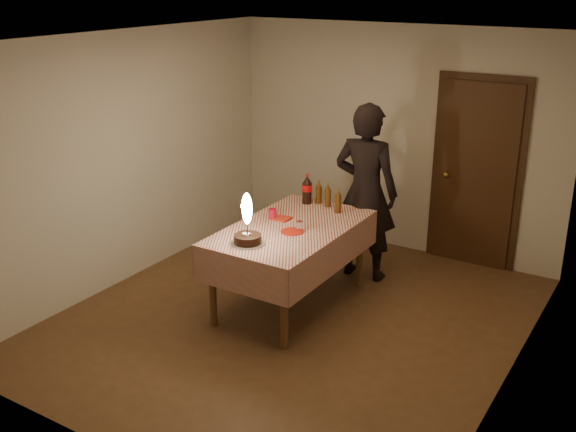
# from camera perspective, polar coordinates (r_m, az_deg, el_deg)

# --- Properties ---
(ground) EXTENTS (4.00, 4.50, 0.01)m
(ground) POSITION_cam_1_polar(r_m,az_deg,el_deg) (6.50, 0.34, -8.73)
(ground) COLOR brown
(ground) RESTS_ON ground
(room_shell) EXTENTS (4.04, 4.54, 2.62)m
(room_shell) POSITION_cam_1_polar(r_m,az_deg,el_deg) (5.93, 1.04, 5.65)
(room_shell) COLOR beige
(room_shell) RESTS_ON ground
(dining_table) EXTENTS (1.02, 1.72, 0.83)m
(dining_table) POSITION_cam_1_polar(r_m,az_deg,el_deg) (6.48, 0.23, -1.81)
(dining_table) COLOR brown
(dining_table) RESTS_ON ground
(birthday_cake) EXTENTS (0.31, 0.31, 0.48)m
(birthday_cake) POSITION_cam_1_polar(r_m,az_deg,el_deg) (6.01, -3.45, -1.16)
(birthday_cake) COLOR white
(birthday_cake) RESTS_ON dining_table
(red_plate) EXTENTS (0.22, 0.22, 0.01)m
(red_plate) POSITION_cam_1_polar(r_m,az_deg,el_deg) (6.31, 0.36, -1.33)
(red_plate) COLOR red
(red_plate) RESTS_ON dining_table
(red_cup) EXTENTS (0.08, 0.08, 0.10)m
(red_cup) POSITION_cam_1_polar(r_m,az_deg,el_deg) (6.64, -1.32, 0.19)
(red_cup) COLOR #B80C20
(red_cup) RESTS_ON dining_table
(clear_cup) EXTENTS (0.07, 0.07, 0.09)m
(clear_cup) POSITION_cam_1_polar(r_m,az_deg,el_deg) (6.34, 0.96, -0.83)
(clear_cup) COLOR white
(clear_cup) RESTS_ON dining_table
(napkin_stack) EXTENTS (0.15, 0.15, 0.02)m
(napkin_stack) POSITION_cam_1_polar(r_m,az_deg,el_deg) (6.62, -0.47, -0.22)
(napkin_stack) COLOR red
(napkin_stack) RESTS_ON dining_table
(cola_bottle) EXTENTS (0.10, 0.10, 0.32)m
(cola_bottle) POSITION_cam_1_polar(r_m,az_deg,el_deg) (7.05, 1.62, 2.27)
(cola_bottle) COLOR black
(cola_bottle) RESTS_ON dining_table
(amber_bottle_left) EXTENTS (0.06, 0.06, 0.25)m
(amber_bottle_left) POSITION_cam_1_polar(r_m,az_deg,el_deg) (7.06, 2.62, 1.99)
(amber_bottle_left) COLOR #512E0D
(amber_bottle_left) RESTS_ON dining_table
(amber_bottle_right) EXTENTS (0.06, 0.06, 0.25)m
(amber_bottle_right) POSITION_cam_1_polar(r_m,az_deg,el_deg) (6.80, 4.27, 1.24)
(amber_bottle_right) COLOR #512E0D
(amber_bottle_right) RESTS_ON dining_table
(amber_bottle_mid) EXTENTS (0.06, 0.06, 0.25)m
(amber_bottle_mid) POSITION_cam_1_polar(r_m,az_deg,el_deg) (6.97, 3.39, 1.73)
(amber_bottle_mid) COLOR #512E0D
(amber_bottle_mid) RESTS_ON dining_table
(photographer) EXTENTS (0.72, 0.50, 1.90)m
(photographer) POSITION_cam_1_polar(r_m,az_deg,el_deg) (7.10, 6.59, 2.02)
(photographer) COLOR black
(photographer) RESTS_ON ground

